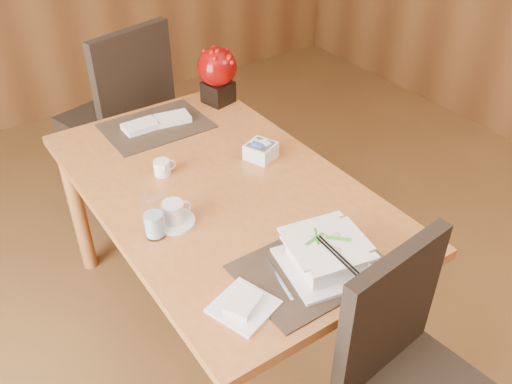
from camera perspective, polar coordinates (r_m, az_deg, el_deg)
dining_table at (r=2.12m, az=-3.70°, el=-1.40°), size 0.90×1.50×0.75m
placemat_near at (r=1.72m, az=5.88°, el=-7.99°), size 0.45×0.33×0.01m
placemat_far at (r=2.48m, az=-10.46°, el=6.85°), size 0.45×0.33×0.01m
soup_setting at (r=1.69m, az=7.38°, el=-6.59°), size 0.31×0.31×0.11m
coffee_cup at (r=1.88m, az=-8.68°, el=-2.34°), size 0.15×0.15×0.08m
water_glass at (r=1.81m, az=-10.75°, el=-2.49°), size 0.08×0.08×0.17m
creamer_jug at (r=2.13m, az=-9.86°, el=2.54°), size 0.09×0.09×0.06m
sugar_caddy at (r=2.20m, az=0.51°, el=4.34°), size 0.14×0.14×0.06m
berry_decor at (r=2.60m, az=-4.10°, el=12.49°), size 0.18×0.18×0.27m
napkins_far at (r=2.48m, az=-10.16°, el=7.30°), size 0.31×0.14×0.03m
bread_plate at (r=1.59m, az=-1.29°, el=-11.97°), size 0.21×0.21×0.01m
near_chair at (r=1.79m, az=16.03°, el=-17.86°), size 0.48×0.48×0.94m
far_chair at (r=3.02m, az=-13.76°, el=8.52°), size 0.60×0.60×1.05m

